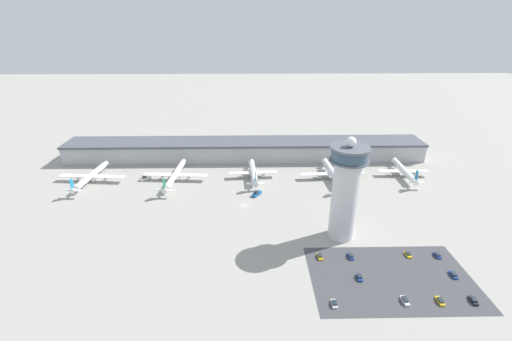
# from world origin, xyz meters

# --- Properties ---
(ground_plane) EXTENTS (1000.00, 1000.00, 0.00)m
(ground_plane) POSITION_xyz_m (0.00, 0.00, 0.00)
(ground_plane) COLOR #9E9B93
(terminal_building) EXTENTS (256.90, 25.00, 13.61)m
(terminal_building) POSITION_xyz_m (0.00, 70.00, 6.90)
(terminal_building) COLOR #B2B2B7
(terminal_building) RESTS_ON ground
(control_tower) EXTENTS (16.93, 16.93, 49.14)m
(control_tower) POSITION_xyz_m (45.98, -29.82, 24.69)
(control_tower) COLOR silver
(control_tower) RESTS_ON ground
(parking_lot_surface) EXTENTS (64.00, 40.00, 0.01)m
(parking_lot_surface) POSITION_xyz_m (59.11, -58.92, 0.00)
(parking_lot_surface) COLOR #424247
(parking_lot_surface) RESTS_ON ground
(airplane_gate_alpha) EXTENTS (42.17, 42.80, 11.56)m
(airplane_gate_alpha) POSITION_xyz_m (-96.27, 31.44, 4.15)
(airplane_gate_alpha) COLOR white
(airplane_gate_alpha) RESTS_ON ground
(airplane_gate_bravo) EXTENTS (40.81, 45.77, 11.66)m
(airplane_gate_bravo) POSITION_xyz_m (-43.88, 32.21, 4.19)
(airplane_gate_bravo) COLOR white
(airplane_gate_bravo) RESTS_ON ground
(airplane_gate_charlie) EXTENTS (30.79, 36.52, 12.16)m
(airplane_gate_charlie) POSITION_xyz_m (5.55, 35.22, 4.08)
(airplane_gate_charlie) COLOR white
(airplane_gate_charlie) RESTS_ON ground
(airplane_gate_delta) EXTENTS (41.74, 41.37, 13.19)m
(airplane_gate_delta) POSITION_xyz_m (56.39, 32.81, 4.09)
(airplane_gate_delta) COLOR silver
(airplane_gate_delta) RESTS_ON ground
(airplane_gate_echo) EXTENTS (32.83, 37.41, 11.95)m
(airplane_gate_echo) POSITION_xyz_m (103.49, 35.86, 4.03)
(airplane_gate_echo) COLOR white
(airplane_gate_echo) RESTS_ON ground
(service_truck_catering) EXTENTS (4.81, 6.42, 2.94)m
(service_truck_catering) POSITION_xyz_m (72.19, 31.44, 1.02)
(service_truck_catering) COLOR black
(service_truck_catering) RESTS_ON ground
(service_truck_fuel) EXTENTS (6.03, 7.15, 3.07)m
(service_truck_fuel) POSITION_xyz_m (7.22, 11.53, 1.07)
(service_truck_fuel) COLOR black
(service_truck_fuel) RESTS_ON ground
(service_truck_baggage) EXTENTS (6.93, 5.84, 3.01)m
(service_truck_baggage) POSITION_xyz_m (-63.50, 34.07, 1.05)
(service_truck_baggage) COLOR black
(service_truck_baggage) RESTS_ON ground
(car_blue_compact) EXTENTS (2.00, 4.47, 1.48)m
(car_blue_compact) POSITION_xyz_m (46.45, -45.99, 0.57)
(car_blue_compact) COLOR black
(car_blue_compact) RESTS_ON ground
(car_grey_coupe) EXTENTS (1.89, 4.85, 1.59)m
(car_grey_coupe) POSITION_xyz_m (59.29, -71.72, 0.62)
(car_grey_coupe) COLOR black
(car_grey_coupe) RESTS_ON ground
(car_silver_sedan) EXTENTS (1.96, 4.11, 1.49)m
(car_silver_sedan) POSITION_xyz_m (84.16, -46.12, 0.58)
(car_silver_sedan) COLOR black
(car_silver_sedan) RESTS_ON ground
(car_white_wagon) EXTENTS (1.94, 4.47, 1.56)m
(car_white_wagon) POSITION_xyz_m (84.17, -72.09, 0.61)
(car_white_wagon) COLOR black
(car_white_wagon) RESTS_ON ground
(car_yellow_taxi) EXTENTS (1.81, 4.57, 1.41)m
(car_yellow_taxi) POSITION_xyz_m (71.99, -72.07, 0.55)
(car_yellow_taxi) COLOR black
(car_yellow_taxi) RESTS_ON ground
(car_red_hatchback) EXTENTS (1.87, 4.56, 1.46)m
(car_red_hatchback) POSITION_xyz_m (84.41, -58.43, 0.57)
(car_red_hatchback) COLOR black
(car_red_hatchback) RESTS_ON ground
(car_black_suv) EXTENTS (1.79, 4.65, 1.51)m
(car_black_suv) POSITION_xyz_m (33.25, -45.83, 0.59)
(car_black_suv) COLOR black
(car_black_suv) RESTS_ON ground
(car_maroon_suv) EXTENTS (1.86, 4.13, 1.55)m
(car_maroon_suv) POSITION_xyz_m (46.40, -59.23, 0.60)
(car_maroon_suv) COLOR black
(car_maroon_suv) RESTS_ON ground
(car_navy_sedan) EXTENTS (1.84, 4.34, 1.44)m
(car_navy_sedan) POSITION_xyz_m (71.81, -45.27, 0.56)
(car_navy_sedan) COLOR black
(car_navy_sedan) RESTS_ON ground
(car_green_van) EXTENTS (1.88, 4.06, 1.43)m
(car_green_van) POSITION_xyz_m (33.31, -72.62, 0.55)
(car_green_van) COLOR black
(car_green_van) RESTS_ON ground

